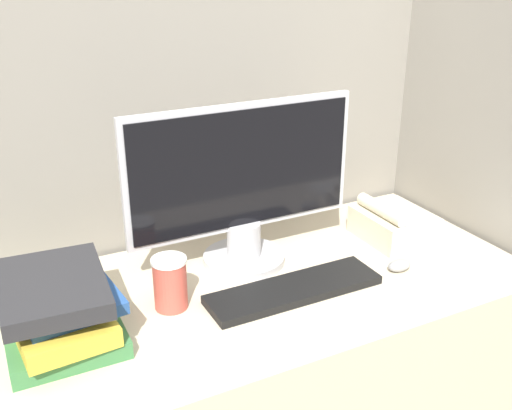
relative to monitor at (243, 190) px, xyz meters
The scene contains 10 objects.
cubicle_panel_rear 0.28m from the monitor, 94.11° to the left, with size 1.75×0.04×1.61m.
cubicle_panel_right 0.72m from the monitor, ahead, with size 0.04×0.70×1.61m.
desk 0.59m from the monitor, 98.01° to the right, with size 1.35×0.64×0.75m.
monitor is the anchor object (origin of this frame).
keyboard 0.28m from the monitor, 79.41° to the right, with size 0.43×0.12×0.02m.
mouse 0.44m from the monitor, 34.14° to the right, with size 0.06×0.04×0.03m.
coffee_cup 0.30m from the monitor, 153.38° to the right, with size 0.08×0.08×0.12m.
book_stack 0.52m from the monitor, 165.49° to the right, with size 0.24×0.32×0.14m.
desk_telephone 0.47m from the monitor, ahead, with size 0.18×0.20×0.11m.
paper_pile 0.61m from the monitor, 27.65° to the right, with size 0.20×0.25×0.02m.
Camera 1 is at (-0.59, -0.81, 1.51)m, focal length 42.00 mm.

